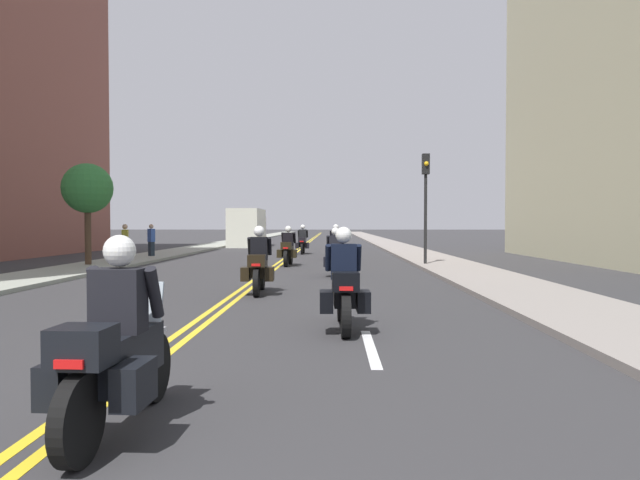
{
  "coord_description": "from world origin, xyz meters",
  "views": [
    {
      "loc": [
        2.24,
        0.23,
        1.67
      ],
      "look_at": [
        1.72,
        24.53,
        1.01
      ],
      "focal_mm": 32.33,
      "sensor_mm": 36.0,
      "label": 1
    }
  ],
  "objects_px": {
    "motorcycle_0": "(115,353)",
    "traffic_light_near": "(426,188)",
    "pedestrian_2": "(151,241)",
    "motorcycle_4": "(288,250)",
    "parked_truck": "(248,230)",
    "motorcycle_5": "(336,245)",
    "motorcycle_3": "(335,256)",
    "motorcycle_1": "(344,289)",
    "street_tree_0": "(87,189)",
    "pedestrian_1": "(125,244)",
    "motorcycle_6": "(303,242)",
    "motorcycle_2": "(259,266)"
  },
  "relations": [
    {
      "from": "motorcycle_6",
      "to": "parked_truck",
      "type": "xyz_separation_m",
      "value": [
        -4.68,
        10.84,
        0.6
      ]
    },
    {
      "from": "motorcycle_0",
      "to": "motorcycle_2",
      "type": "height_order",
      "value": "motorcycle_2"
    },
    {
      "from": "motorcycle_4",
      "to": "motorcycle_6",
      "type": "relative_size",
      "value": 1.02
    },
    {
      "from": "motorcycle_5",
      "to": "motorcycle_6",
      "type": "bearing_deg",
      "value": 113.55
    },
    {
      "from": "motorcycle_0",
      "to": "motorcycle_6",
      "type": "distance_m",
      "value": 27.81
    },
    {
      "from": "motorcycle_2",
      "to": "motorcycle_5",
      "type": "xyz_separation_m",
      "value": [
        1.92,
        13.71,
        -0.0
      ]
    },
    {
      "from": "motorcycle_6",
      "to": "motorcycle_2",
      "type": "bearing_deg",
      "value": -89.19
    },
    {
      "from": "motorcycle_6",
      "to": "pedestrian_1",
      "type": "xyz_separation_m",
      "value": [
        -6.99,
        -8.48,
        0.19
      ]
    },
    {
      "from": "parked_truck",
      "to": "motorcycle_2",
      "type": "bearing_deg",
      "value": -81.14
    },
    {
      "from": "motorcycle_4",
      "to": "pedestrian_1",
      "type": "xyz_separation_m",
      "value": [
        -6.88,
        0.78,
        0.21
      ]
    },
    {
      "from": "parked_truck",
      "to": "traffic_light_near",
      "type": "bearing_deg",
      "value": -63.83
    },
    {
      "from": "motorcycle_2",
      "to": "motorcycle_4",
      "type": "xyz_separation_m",
      "value": [
        -0.02,
        9.3,
        -0.01
      ]
    },
    {
      "from": "motorcycle_4",
      "to": "traffic_light_near",
      "type": "bearing_deg",
      "value": -0.26
    },
    {
      "from": "street_tree_0",
      "to": "motorcycle_6",
      "type": "bearing_deg",
      "value": 53.08
    },
    {
      "from": "motorcycle_3",
      "to": "motorcycle_1",
      "type": "bearing_deg",
      "value": -89.63
    },
    {
      "from": "motorcycle_5",
      "to": "pedestrian_2",
      "type": "distance_m",
      "value": 9.05
    },
    {
      "from": "motorcycle_1",
      "to": "pedestrian_1",
      "type": "bearing_deg",
      "value": 119.34
    },
    {
      "from": "motorcycle_1",
      "to": "street_tree_0",
      "type": "distance_m",
      "value": 16.3
    },
    {
      "from": "pedestrian_2",
      "to": "street_tree_0",
      "type": "distance_m",
      "value": 6.4
    },
    {
      "from": "motorcycle_3",
      "to": "motorcycle_5",
      "type": "relative_size",
      "value": 0.91
    },
    {
      "from": "motorcycle_1",
      "to": "parked_truck",
      "type": "height_order",
      "value": "parked_truck"
    },
    {
      "from": "pedestrian_1",
      "to": "pedestrian_2",
      "type": "xyz_separation_m",
      "value": [
        -0.21,
        4.15,
        -0.0
      ]
    },
    {
      "from": "motorcycle_5",
      "to": "motorcycle_2",
      "type": "bearing_deg",
      "value": -95.12
    },
    {
      "from": "motorcycle_3",
      "to": "pedestrian_1",
      "type": "distance_m",
      "value": 10.24
    },
    {
      "from": "motorcycle_0",
      "to": "motorcycle_5",
      "type": "relative_size",
      "value": 0.92
    },
    {
      "from": "motorcycle_5",
      "to": "traffic_light_near",
      "type": "relative_size",
      "value": 0.52
    },
    {
      "from": "motorcycle_2",
      "to": "traffic_light_near",
      "type": "distance_m",
      "value": 10.8
    },
    {
      "from": "motorcycle_3",
      "to": "traffic_light_near",
      "type": "height_order",
      "value": "traffic_light_near"
    },
    {
      "from": "motorcycle_4",
      "to": "parked_truck",
      "type": "bearing_deg",
      "value": 105.6
    },
    {
      "from": "pedestrian_2",
      "to": "parked_truck",
      "type": "xyz_separation_m",
      "value": [
        2.53,
        15.17,
        0.41
      ]
    },
    {
      "from": "motorcycle_1",
      "to": "pedestrian_2",
      "type": "distance_m",
      "value": 21.0
    },
    {
      "from": "motorcycle_0",
      "to": "parked_truck",
      "type": "distance_m",
      "value": 38.93
    },
    {
      "from": "motorcycle_2",
      "to": "pedestrian_1",
      "type": "relative_size",
      "value": 1.27
    },
    {
      "from": "motorcycle_4",
      "to": "motorcycle_5",
      "type": "relative_size",
      "value": 0.92
    },
    {
      "from": "motorcycle_3",
      "to": "parked_truck",
      "type": "relative_size",
      "value": 0.32
    },
    {
      "from": "motorcycle_6",
      "to": "traffic_light_near",
      "type": "height_order",
      "value": "traffic_light_near"
    },
    {
      "from": "motorcycle_6",
      "to": "pedestrian_1",
      "type": "height_order",
      "value": "pedestrian_1"
    },
    {
      "from": "motorcycle_6",
      "to": "street_tree_0",
      "type": "bearing_deg",
      "value": -125.82
    },
    {
      "from": "motorcycle_0",
      "to": "pedestrian_1",
      "type": "bearing_deg",
      "value": 112.14
    },
    {
      "from": "pedestrian_1",
      "to": "street_tree_0",
      "type": "distance_m",
      "value": 2.94
    },
    {
      "from": "motorcycle_5",
      "to": "street_tree_0",
      "type": "bearing_deg",
      "value": -147.41
    },
    {
      "from": "motorcycle_5",
      "to": "motorcycle_3",
      "type": "bearing_deg",
      "value": -87.51
    },
    {
      "from": "motorcycle_3",
      "to": "motorcycle_6",
      "type": "xyz_separation_m",
      "value": [
        -1.77,
        13.78,
        0.03
      ]
    },
    {
      "from": "traffic_light_near",
      "to": "motorcycle_4",
      "type": "bearing_deg",
      "value": 176.93
    },
    {
      "from": "motorcycle_1",
      "to": "motorcycle_4",
      "type": "bearing_deg",
      "value": 96.46
    },
    {
      "from": "traffic_light_near",
      "to": "pedestrian_2",
      "type": "distance_m",
      "value": 13.77
    },
    {
      "from": "motorcycle_1",
      "to": "street_tree_0",
      "type": "xyz_separation_m",
      "value": [
        -9.61,
        12.95,
        2.37
      ]
    },
    {
      "from": "traffic_light_near",
      "to": "pedestrian_2",
      "type": "xyz_separation_m",
      "value": [
        -12.55,
        5.23,
        -2.22
      ]
    },
    {
      "from": "motorcycle_0",
      "to": "traffic_light_near",
      "type": "distance_m",
      "value": 19.19
    },
    {
      "from": "motorcycle_4",
      "to": "motorcycle_6",
      "type": "bearing_deg",
      "value": 92.12
    }
  ]
}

